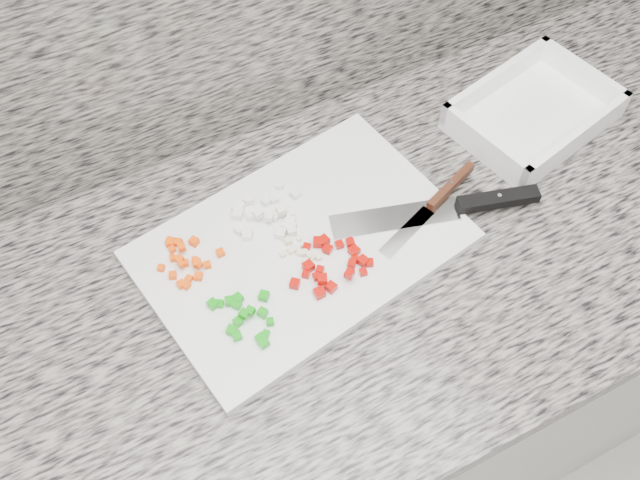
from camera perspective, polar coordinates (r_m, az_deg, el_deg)
The scene contains 11 objects.
cabinet at distance 1.42m, azimuth -0.88°, elevation -12.75°, with size 3.92×0.62×0.86m, color silver.
countertop at distance 1.02m, azimuth -1.21°, elevation -3.75°, with size 3.96×0.64×0.04m, color slate.
cutting_board at distance 1.02m, azimuth -1.51°, elevation -0.44°, with size 0.44×0.29×0.01m, color silver.
carrot_pile at distance 1.01m, azimuth -10.71°, elevation -1.52°, with size 0.09×0.09×0.02m.
onion_pile at distance 1.03m, azimuth -4.17°, elevation 1.82°, with size 0.11×0.10×0.02m.
green_pepper_pile at distance 0.95m, azimuth -6.02°, elevation -6.06°, with size 0.08×0.10×0.02m.
red_pepper_pile at distance 0.99m, azimuth 1.02°, elevation -1.91°, with size 0.12×0.09×0.02m.
garlic_pile at distance 1.00m, azimuth -1.50°, elevation -1.01°, with size 0.05×0.06×0.01m.
chef_knife at distance 1.06m, azimuth 11.36°, elevation 2.71°, with size 0.31×0.12×0.02m.
paring_knife at distance 1.07m, azimuth 9.56°, elevation 3.38°, with size 0.20×0.09×0.02m.
tray at distance 1.21m, azimuth 16.67°, elevation 9.61°, with size 0.28×0.23×0.05m.
Camera 1 is at (-0.21, 0.98, 1.76)m, focal length 40.00 mm.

